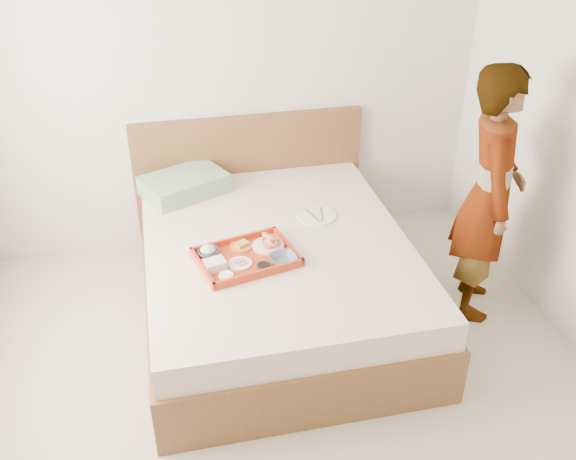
# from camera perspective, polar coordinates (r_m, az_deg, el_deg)

# --- Properties ---
(ground) EXTENTS (3.50, 4.00, 0.01)m
(ground) POSITION_cam_1_polar(r_m,az_deg,el_deg) (3.36, 0.78, -17.83)
(ground) COLOR beige
(ground) RESTS_ON ground
(wall_back) EXTENTS (3.50, 0.01, 2.60)m
(wall_back) POSITION_cam_1_polar(r_m,az_deg,el_deg) (4.35, -5.33, 14.58)
(wall_back) COLOR silver
(wall_back) RESTS_ON ground
(bed) EXTENTS (1.65, 2.00, 0.53)m
(bed) POSITION_cam_1_polar(r_m,az_deg,el_deg) (3.93, -1.03, -4.15)
(bed) COLOR brown
(bed) RESTS_ON ground
(headboard) EXTENTS (1.65, 0.06, 0.95)m
(headboard) POSITION_cam_1_polar(r_m,az_deg,el_deg) (4.64, -3.49, 4.78)
(headboard) COLOR brown
(headboard) RESTS_ON ground
(pillow) EXTENTS (0.64, 0.55, 0.13)m
(pillow) POSITION_cam_1_polar(r_m,az_deg,el_deg) (4.33, -9.34, 4.09)
(pillow) COLOR #8DAD8D
(pillow) RESTS_ON bed
(tray) EXTENTS (0.62, 0.51, 0.05)m
(tray) POSITION_cam_1_polar(r_m,az_deg,el_deg) (3.58, -3.79, -2.44)
(tray) COLOR red
(tray) RESTS_ON bed
(prawn_plate) EXTENTS (0.23, 0.23, 0.01)m
(prawn_plate) POSITION_cam_1_polar(r_m,az_deg,el_deg) (3.69, -1.81, -1.42)
(prawn_plate) COLOR white
(prawn_plate) RESTS_ON tray
(navy_bowl_big) EXTENTS (0.19, 0.19, 0.04)m
(navy_bowl_big) POSITION_cam_1_polar(r_m,az_deg,el_deg) (3.54, -0.44, -2.64)
(navy_bowl_big) COLOR #1A2B48
(navy_bowl_big) RESTS_ON tray
(sauce_dish) EXTENTS (0.10, 0.10, 0.03)m
(sauce_dish) POSITION_cam_1_polar(r_m,az_deg,el_deg) (3.49, -2.21, -3.37)
(sauce_dish) COLOR black
(sauce_dish) RESTS_ON tray
(meat_plate) EXTENTS (0.16, 0.16, 0.01)m
(meat_plate) POSITION_cam_1_polar(r_m,az_deg,el_deg) (3.54, -4.36, -3.04)
(meat_plate) COLOR white
(meat_plate) RESTS_ON tray
(bread_plate) EXTENTS (0.16, 0.16, 0.01)m
(bread_plate) POSITION_cam_1_polar(r_m,az_deg,el_deg) (3.69, -4.25, -1.47)
(bread_plate) COLOR orange
(bread_plate) RESTS_ON tray
(salad_bowl) EXTENTS (0.14, 0.14, 0.04)m
(salad_bowl) POSITION_cam_1_polar(r_m,az_deg,el_deg) (3.63, -7.22, -2.04)
(salad_bowl) COLOR #1A2B48
(salad_bowl) RESTS_ON tray
(plastic_tub) EXTENTS (0.13, 0.12, 0.05)m
(plastic_tub) POSITION_cam_1_polar(r_m,az_deg,el_deg) (3.51, -6.62, -3.11)
(plastic_tub) COLOR silver
(plastic_tub) RESTS_ON tray
(cheese_round) EXTENTS (0.10, 0.10, 0.03)m
(cheese_round) POSITION_cam_1_polar(r_m,az_deg,el_deg) (3.43, -5.61, -4.19)
(cheese_round) COLOR white
(cheese_round) RESTS_ON tray
(dinner_plate) EXTENTS (0.26, 0.26, 0.01)m
(dinner_plate) POSITION_cam_1_polar(r_m,az_deg,el_deg) (4.01, 2.62, 1.29)
(dinner_plate) COLOR white
(dinner_plate) RESTS_ON bed
(person) EXTENTS (0.57, 0.68, 1.58)m
(person) POSITION_cam_1_polar(r_m,az_deg,el_deg) (3.89, 17.74, 2.96)
(person) COLOR white
(person) RESTS_ON ground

